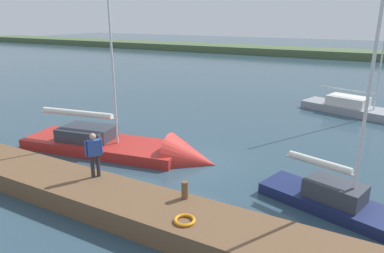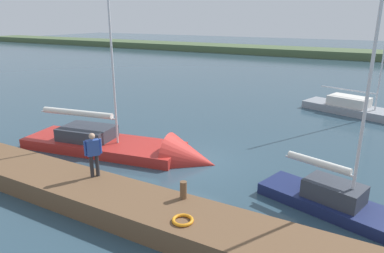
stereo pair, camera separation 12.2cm
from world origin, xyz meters
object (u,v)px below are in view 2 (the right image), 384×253
(sailboat_inner_slip, at_px, (134,152))
(mooring_post_far, at_px, (183,190))
(person_on_dock, at_px, (93,152))
(sailboat_far_left, at_px, (379,116))
(sailboat_mid_channel, at_px, (370,221))
(life_ring_buoy, at_px, (183,220))

(sailboat_inner_slip, bearing_deg, mooring_post_far, -46.14)
(sailboat_inner_slip, xyz_separation_m, person_on_dock, (-1.33, 3.99, 1.66))
(sailboat_far_left, bearing_deg, sailboat_mid_channel, -71.63)
(mooring_post_far, xyz_separation_m, sailboat_far_left, (-5.34, -16.99, -0.91))
(mooring_post_far, bearing_deg, sailboat_far_left, -107.46)
(life_ring_buoy, bearing_deg, mooring_post_far, -60.39)
(sailboat_inner_slip, bearing_deg, sailboat_mid_channel, -15.75)
(sailboat_far_left, relative_size, sailboat_inner_slip, 0.95)
(life_ring_buoy, xyz_separation_m, sailboat_far_left, (-4.64, -18.23, -0.66))
(sailboat_mid_channel, bearing_deg, sailboat_inner_slip, -170.18)
(sailboat_far_left, xyz_separation_m, sailboat_inner_slip, (10.47, 13.19, -0.04))
(person_on_dock, bearing_deg, mooring_post_far, 37.52)
(mooring_post_far, relative_size, sailboat_far_left, 0.05)
(life_ring_buoy, distance_m, sailboat_inner_slip, 7.74)
(mooring_post_far, height_order, sailboat_inner_slip, sailboat_inner_slip)
(person_on_dock, bearing_deg, life_ring_buoy, 21.57)
(sailboat_inner_slip, height_order, person_on_dock, sailboat_inner_slip)
(sailboat_mid_channel, xyz_separation_m, person_on_dock, (9.40, 2.84, 1.62))
(mooring_post_far, height_order, sailboat_far_left, sailboat_far_left)
(life_ring_buoy, bearing_deg, sailboat_far_left, -104.28)
(sailboat_far_left, xyz_separation_m, sailboat_mid_channel, (-0.25, 14.34, 0.00))
(person_on_dock, bearing_deg, sailboat_far_left, 96.62)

